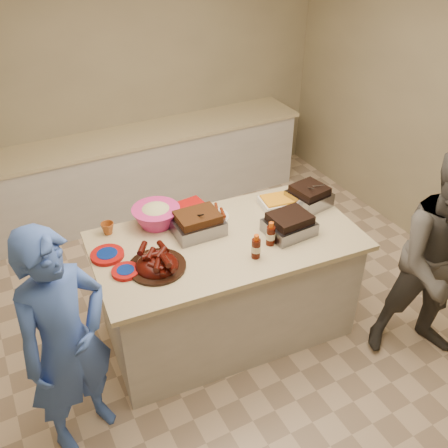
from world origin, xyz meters
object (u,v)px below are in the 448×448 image
rib_platter (157,268)px  roasting_pan (308,205)px  guest_blue (88,427)px  coleslaw_bowl (157,225)px  guest_gray (419,347)px  bbq_bottle_b (270,244)px  island (227,328)px  bbq_bottle_a (256,257)px  plastic_cup (109,233)px  mustard_bottle (206,224)px

rib_platter → roasting_pan: rib_platter is taller
roasting_pan → guest_blue: roasting_pan is taller
coleslaw_bowl → guest_gray: bearing=-38.2°
bbq_bottle_b → guest_gray: size_ratio=0.11×
rib_platter → roasting_pan: 1.39m
island → bbq_bottle_a: 0.97m
island → roasting_pan: bearing=12.2°
coleslaw_bowl → bbq_bottle_b: bearing=-44.2°
bbq_bottle_b → guest_blue: bbq_bottle_b is taller
rib_platter → guest_blue: bearing=-157.1°
coleslaw_bowl → guest_gray: size_ratio=0.21×
island → plastic_cup: 1.28m
bbq_bottle_a → bbq_bottle_b: bearing=25.7°
bbq_bottle_b → coleslaw_bowl: bearing=135.8°
island → coleslaw_bowl: 1.08m
mustard_bottle → bbq_bottle_b: bearing=-56.3°
roasting_pan → guest_blue: bearing=-175.9°
rib_platter → guest_blue: size_ratio=0.24×
island → bbq_bottle_b: bearing=-35.5°
island → guest_blue: bearing=-159.5°
coleslaw_bowl → guest_gray: coleslaw_bowl is taller
roasting_pan → bbq_bottle_b: (-0.56, -0.31, 0.00)m
island → rib_platter: size_ratio=4.94×
plastic_cup → guest_blue: 1.36m
bbq_bottle_a → plastic_cup: size_ratio=1.91×
plastic_cup → bbq_bottle_a: bearing=-42.4°
guest_gray → bbq_bottle_a: bearing=-179.0°
island → bbq_bottle_a: bbq_bottle_a is taller
mustard_bottle → guest_gray: bearing=-40.6°
mustard_bottle → guest_gray: mustard_bottle is taller
roasting_pan → mustard_bottle: bearing=162.4°
coleslaw_bowl → bbq_bottle_a: coleslaw_bowl is taller
island → mustard_bottle: 0.96m
bbq_bottle_a → bbq_bottle_b: size_ratio=1.00×
roasting_pan → bbq_bottle_a: bearing=-160.5°
bbq_bottle_a → bbq_bottle_b: 0.19m
guest_gray → mustard_bottle: bearing=167.4°
rib_platter → bbq_bottle_a: 0.68m
coleslaw_bowl → bbq_bottle_a: bearing=-56.4°
plastic_cup → guest_gray: size_ratio=0.06×
bbq_bottle_a → guest_gray: bbq_bottle_a is taller
rib_platter → coleslaw_bowl: 0.52m
plastic_cup → guest_blue: (-0.52, -0.84, -0.92)m
roasting_pan → coleslaw_bowl: size_ratio=0.79×
coleslaw_bowl → plastic_cup: coleslaw_bowl is taller
rib_platter → bbq_bottle_a: (0.65, -0.21, 0.00)m
island → bbq_bottle_b: 0.98m
roasting_pan → coleslaw_bowl: bearing=156.9°
bbq_bottle_b → plastic_cup: size_ratio=1.90×
guest_gray → guest_blue: bearing=-163.6°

